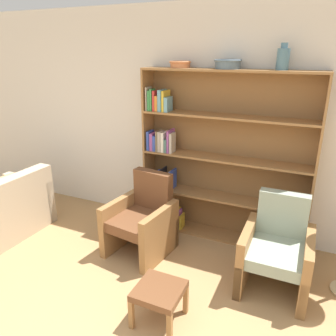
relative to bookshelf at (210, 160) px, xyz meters
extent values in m
cube|color=silver|center=(0.05, 0.17, 0.40)|extent=(12.00, 0.06, 2.75)
cube|color=olive|center=(-0.82, -0.02, 0.04)|extent=(0.02, 0.30, 2.04)
cube|color=olive|center=(1.16, -0.02, 0.04)|extent=(0.02, 0.30, 2.04)
cube|color=olive|center=(0.17, -0.02, 1.05)|extent=(1.96, 0.30, 0.03)
cube|color=olive|center=(0.17, -0.02, -0.97)|extent=(1.96, 0.30, 0.03)
cube|color=brown|center=(0.17, 0.12, 0.04)|extent=(1.96, 0.01, 2.04)
cube|color=#334CB2|center=(-0.78, -0.06, -0.85)|extent=(0.02, 0.19, 0.21)
cube|color=#B2A899|center=(-0.75, -0.08, -0.85)|extent=(0.02, 0.15, 0.20)
cube|color=#4C756B|center=(-0.71, -0.07, -0.81)|extent=(0.04, 0.16, 0.28)
cube|color=#669EB2|center=(-0.66, -0.06, -0.83)|extent=(0.04, 0.20, 0.25)
cube|color=white|center=(-0.62, -0.07, -0.86)|extent=(0.04, 0.17, 0.19)
cube|color=#388C47|center=(-0.57, -0.08, -0.86)|extent=(0.04, 0.14, 0.18)
cube|color=gold|center=(-0.53, -0.09, -0.86)|extent=(0.02, 0.13, 0.18)
cube|color=#669EB2|center=(-0.50, -0.08, -0.87)|extent=(0.03, 0.16, 0.16)
cube|color=#B2A899|center=(-0.46, -0.09, -0.83)|extent=(0.03, 0.14, 0.24)
cube|color=#B2A899|center=(-0.43, -0.09, -0.87)|extent=(0.02, 0.14, 0.16)
cube|color=gold|center=(-0.39, -0.08, -0.83)|extent=(0.04, 0.15, 0.26)
cube|color=#994C99|center=(-0.35, -0.09, -0.83)|extent=(0.02, 0.13, 0.25)
cube|color=gold|center=(-0.32, -0.09, -0.86)|extent=(0.03, 0.13, 0.19)
cube|color=olive|center=(0.17, -0.02, -0.44)|extent=(1.96, 0.30, 0.02)
cube|color=#7F6B4C|center=(-0.77, -0.09, -0.35)|extent=(0.04, 0.13, 0.17)
cube|color=#B2A899|center=(-0.71, -0.08, -0.35)|extent=(0.04, 0.15, 0.16)
cube|color=#334CB2|center=(-0.67, -0.08, -0.32)|extent=(0.03, 0.15, 0.22)
cube|color=black|center=(-0.63, -0.09, -0.34)|extent=(0.03, 0.13, 0.18)
cube|color=black|center=(-0.60, -0.05, -0.30)|extent=(0.02, 0.20, 0.26)
cube|color=#4C756B|center=(-0.58, -0.07, -0.35)|extent=(0.02, 0.17, 0.17)
cube|color=#334CB2|center=(-0.56, -0.06, -0.34)|extent=(0.02, 0.19, 0.18)
cube|color=#B2A899|center=(-0.52, -0.06, -0.33)|extent=(0.04, 0.19, 0.21)
cube|color=orange|center=(-0.49, -0.06, -0.34)|extent=(0.02, 0.19, 0.18)
cube|color=#334CB2|center=(-0.47, -0.06, -0.31)|extent=(0.03, 0.20, 0.25)
cube|color=olive|center=(0.17, -0.02, 0.05)|extent=(1.96, 0.30, 0.02)
cube|color=#334CB2|center=(-0.77, -0.08, 0.19)|extent=(0.03, 0.15, 0.24)
cube|color=#994C99|center=(-0.73, -0.06, 0.17)|extent=(0.04, 0.19, 0.22)
cube|color=#334CB2|center=(-0.69, -0.08, 0.16)|extent=(0.04, 0.14, 0.19)
cube|color=#7F6B4C|center=(-0.65, -0.08, 0.19)|extent=(0.02, 0.15, 0.25)
cube|color=#B2A899|center=(-0.62, -0.09, 0.19)|extent=(0.04, 0.14, 0.25)
cube|color=white|center=(-0.57, -0.06, 0.19)|extent=(0.04, 0.19, 0.24)
cube|color=#4C756B|center=(-0.53, -0.08, 0.15)|extent=(0.03, 0.15, 0.16)
cube|color=#994C99|center=(-0.50, -0.06, 0.20)|extent=(0.03, 0.19, 0.27)
cube|color=#B2A899|center=(-0.46, -0.09, 0.19)|extent=(0.03, 0.14, 0.24)
cube|color=olive|center=(0.17, -0.02, 0.55)|extent=(1.96, 0.30, 0.02)
cube|color=#B2A899|center=(-0.78, -0.08, 0.70)|extent=(0.02, 0.14, 0.28)
cube|color=#388C47|center=(-0.75, -0.07, 0.68)|extent=(0.03, 0.17, 0.24)
cube|color=#388C47|center=(-0.72, -0.09, 0.69)|extent=(0.02, 0.12, 0.26)
cube|color=red|center=(-0.69, -0.09, 0.68)|extent=(0.02, 0.13, 0.24)
cube|color=orange|center=(-0.65, -0.08, 0.65)|extent=(0.04, 0.16, 0.18)
cube|color=#669EB2|center=(-0.61, -0.06, 0.69)|extent=(0.04, 0.18, 0.25)
cube|color=gold|center=(-0.56, -0.06, 0.68)|extent=(0.03, 0.20, 0.24)
cube|color=#669EB2|center=(-0.52, -0.07, 0.65)|extent=(0.04, 0.16, 0.17)
cylinder|color=#C67547|center=(-0.40, -0.02, 1.09)|extent=(0.22, 0.22, 0.07)
torus|color=#C67547|center=(-0.40, -0.02, 1.12)|extent=(0.25, 0.25, 0.02)
cylinder|color=slate|center=(0.15, -0.02, 1.10)|extent=(0.27, 0.27, 0.09)
torus|color=slate|center=(0.15, -0.02, 1.14)|extent=(0.30, 0.30, 0.02)
cylinder|color=slate|center=(0.70, -0.02, 1.16)|extent=(0.12, 0.12, 0.21)
cylinder|color=slate|center=(0.70, -0.02, 1.29)|extent=(0.07, 0.07, 0.05)
cube|color=tan|center=(-2.41, -0.62, -0.68)|extent=(0.83, 0.14, 0.59)
cube|color=tan|center=(-2.22, -1.11, -0.37)|extent=(0.18, 0.36, 0.37)
cube|color=olive|center=(-0.34, -1.09, -0.79)|extent=(0.08, 0.08, 0.37)
cube|color=olive|center=(-0.90, -1.02, -0.79)|extent=(0.08, 0.08, 0.37)
cube|color=olive|center=(-0.25, -0.49, -0.79)|extent=(0.08, 0.08, 0.37)
cube|color=olive|center=(-0.82, -0.41, -0.79)|extent=(0.08, 0.08, 0.37)
cube|color=brown|center=(-0.58, -0.75, -0.58)|extent=(0.56, 0.70, 0.12)
cube|color=brown|center=(-0.54, -0.47, -0.31)|extent=(0.49, 0.18, 0.48)
cube|color=olive|center=(-0.30, -0.79, -0.67)|extent=(0.17, 0.68, 0.61)
cube|color=olive|center=(-0.85, -0.71, -0.67)|extent=(0.17, 0.68, 0.61)
cube|color=olive|center=(1.20, -1.06, -0.79)|extent=(0.07, 0.07, 0.37)
cube|color=olive|center=(0.63, -1.06, -0.79)|extent=(0.07, 0.07, 0.37)
cube|color=olive|center=(1.20, -0.45, -0.79)|extent=(0.07, 0.07, 0.37)
cube|color=olive|center=(0.63, -0.45, -0.79)|extent=(0.07, 0.07, 0.37)
cube|color=gray|center=(0.92, -0.75, -0.58)|extent=(0.48, 0.64, 0.12)
cube|color=gray|center=(0.92, -0.47, -0.31)|extent=(0.48, 0.12, 0.48)
cube|color=olive|center=(1.20, -0.75, -0.67)|extent=(0.08, 0.68, 0.61)
cube|color=olive|center=(0.64, -0.75, -0.67)|extent=(0.08, 0.68, 0.61)
cube|color=olive|center=(-0.10, -1.42, -0.84)|extent=(0.04, 0.04, 0.28)
cube|color=olive|center=(0.25, -1.42, -0.84)|extent=(0.04, 0.04, 0.28)
cube|color=olive|center=(-0.10, -1.77, -0.84)|extent=(0.04, 0.04, 0.28)
cube|color=olive|center=(0.25, -1.77, -0.84)|extent=(0.04, 0.04, 0.28)
cube|color=brown|center=(0.08, -1.59, -0.67)|extent=(0.39, 0.39, 0.06)
camera|label=1|loc=(1.08, -3.61, 1.24)|focal=35.00mm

